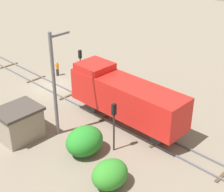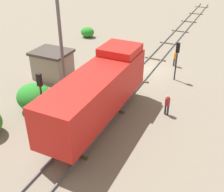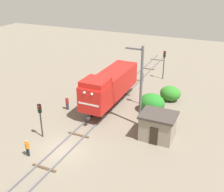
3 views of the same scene
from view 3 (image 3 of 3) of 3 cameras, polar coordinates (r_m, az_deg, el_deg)
name	(u,v)px [view 3 (image 3 of 3)]	position (r m, az deg, el deg)	size (l,w,h in m)	color
ground_plane	(63,150)	(27.42, -9.96, -10.81)	(103.83, 103.83, 0.00)	#756B5B
railway_track	(63,150)	(27.37, -9.97, -10.69)	(2.40, 69.22, 0.16)	#595960
locomotive	(110,85)	(34.17, -0.47, 2.28)	(2.90, 11.60, 4.60)	red
traffic_signal_near	(40,114)	(28.58, -14.40, -3.65)	(0.32, 0.34, 3.68)	#262628
traffic_signal_mid	(141,83)	(34.66, 6.01, 2.65)	(0.32, 0.34, 4.12)	#262628
traffic_signal_far	(164,60)	(43.57, 10.54, 7.21)	(0.32, 0.34, 4.42)	#262628
worker_near_track	(27,147)	(26.88, -16.85, -9.82)	(0.38, 0.38, 1.70)	#262B38
worker_by_signal	(67,102)	(34.26, -9.11, -1.23)	(0.38, 0.38, 1.70)	#262B38
catenary_mast	(141,85)	(29.15, 5.84, 2.17)	(1.94, 0.28, 8.84)	#595960
relay_hut	(158,126)	(28.43, 9.28, -6.03)	(3.50, 2.90, 2.74)	gray
bush_mid	(170,93)	(37.00, 11.75, 0.51)	(2.68, 2.19, 1.95)	#2E7B26
bush_far	(152,103)	(33.71, 8.10, -1.37)	(3.08, 2.52, 2.24)	#247A26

